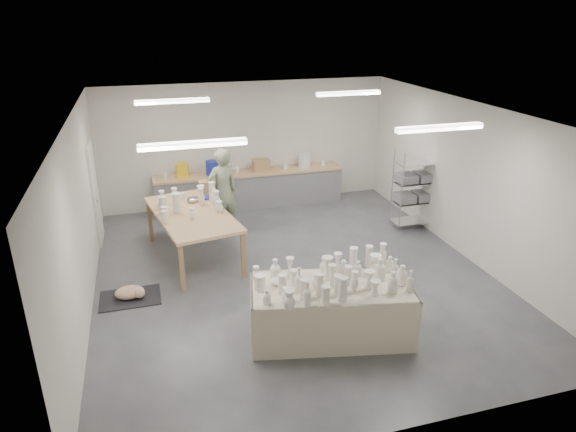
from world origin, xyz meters
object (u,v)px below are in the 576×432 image
object	(u,v)px
work_table	(193,209)
drying_table	(331,308)
red_stool	(222,216)
potter	(223,192)

from	to	relation	value
work_table	drying_table	bearing A→B (deg)	-74.60
red_stool	potter	bearing A→B (deg)	-90.00
work_table	red_stool	distance (m)	1.49
red_stool	drying_table	bearing A→B (deg)	-78.56
work_table	red_stool	world-z (taller)	work_table
work_table	red_stool	xyz separation A→B (m)	(0.72, 1.13, -0.65)
drying_table	red_stool	distance (m)	4.56
work_table	red_stool	size ratio (longest dim) A/B	6.93
drying_table	work_table	bearing A→B (deg)	127.81
red_stool	work_table	bearing A→B (deg)	-122.62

